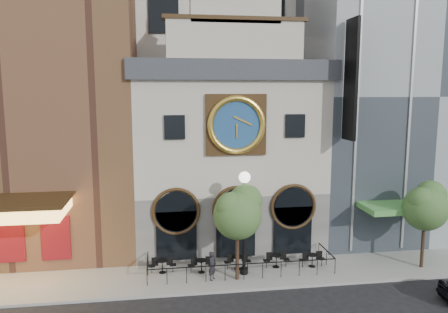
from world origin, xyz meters
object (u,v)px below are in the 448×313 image
Objects in this scene: bistro_0 at (162,265)px; bistro_2 at (238,261)px; pedestrian at (212,266)px; tree_left at (238,211)px; bistro_4 at (312,259)px; lamppost at (244,211)px; tree_right at (426,205)px; bistro_1 at (201,265)px; bistro_3 at (276,260)px.

bistro_2 is (4.38, -0.09, 0.00)m from bistro_0.
pedestrian is 3.40m from tree_left.
bistro_0 is 8.84m from bistro_4.
lamppost is (1.88, 0.53, 2.88)m from pedestrian.
bistro_4 is (4.46, -0.31, 0.00)m from bistro_2.
tree_right is (10.68, -0.55, 0.11)m from lamppost.
pedestrian reaches higher than bistro_1.
tree_right is (13.08, -1.06, 3.33)m from bistro_1.
tree_right is at bearing 0.50° from tree_left.
tree_left is (1.41, -0.11, 3.09)m from pedestrian.
bistro_0 is at bearing 98.61° from pedestrian.
bistro_3 is 0.27× the size of lamppost.
bistro_4 is at bearing -6.30° from bistro_3.
bistro_0 is 15.72m from tree_right.
bistro_0 is at bearing -175.40° from lamppost.
tree_right is at bearing -7.80° from bistro_3.
bistro_3 is 0.31× the size of tree_right.
tree_left reaches higher than pedestrian.
bistro_4 is at bearing 12.53° from tree_left.
bistro_1 is at bearing -177.68° from lamppost.
bistro_2 is at bearing 173.48° from tree_right.
bistro_1 is at bearing 175.37° from tree_right.
bistro_0 is 0.31× the size of tree_right.
bistro_1 is 0.31× the size of tree_right.
pedestrian is (-6.09, -0.93, 0.34)m from bistro_4.
bistro_3 is 2.15m from bistro_4.
lamppost reaches higher than bistro_3.
bistro_3 is 4.46m from tree_left.
bistro_3 is (6.69, -0.16, 0.00)m from bistro_0.
lamppost is 1.12× the size of tree_left.
bistro_2 is at bearing -1.22° from bistro_0.
lamppost is at bearing -9.73° from bistro_0.
pedestrian is at bearing -149.88° from lamppost.
tree_left is at bearing -19.12° from bistro_0.
bistro_2 is 0.27× the size of lamppost.
bistro_0 is 5.69m from lamppost.
bistro_2 is 2.32m from bistro_3.
bistro_0 is 1.00× the size of bistro_2.
bistro_4 is 0.98× the size of pedestrian.
bistro_3 is at bearing -1.40° from bistro_0.
tree_left is at bearing -153.32° from bistro_3.
lamppost is at bearing -39.80° from pedestrian.
bistro_4 is 5.90m from tree_left.
tree_left is at bearing -179.50° from tree_right.
bistro_2 is at bearing -18.59° from pedestrian.
lamppost reaches higher than tree_right.
tree_left reaches higher than bistro_2.
tree_left is at bearing -30.97° from bistro_1.
tree_right reaches higher than pedestrian.
bistro_1 is 2.16m from bistro_2.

